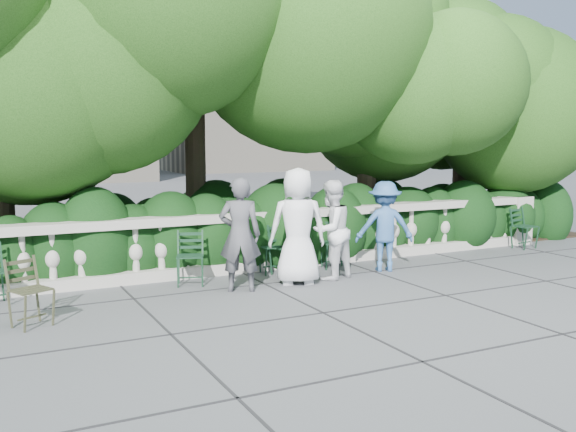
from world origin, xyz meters
name	(u,v)px	position (x,y,z in m)	size (l,w,h in m)	color
ground	(319,292)	(0.00, 0.00, 0.00)	(90.00, 90.00, 0.00)	#494A50
balustrade	(267,241)	(0.00, 1.80, 0.49)	(12.00, 0.44, 1.00)	#9E998E
shrub_hedge	(240,257)	(0.00, 3.00, 0.00)	(15.00, 2.60, 1.70)	black
tree_canopy	(268,43)	(0.69, 3.19, 3.96)	(15.04, 6.52, 6.78)	#3F3023
chair_b	(190,287)	(-1.58, 1.11, 0.00)	(0.44, 0.48, 0.84)	black
chair_c	(292,276)	(0.13, 1.12, 0.00)	(0.44, 0.48, 0.84)	black
chair_d	(336,270)	(1.02, 1.21, 0.00)	(0.44, 0.48, 0.84)	black
chair_e	(276,275)	(-0.07, 1.30, 0.00)	(0.44, 0.48, 0.84)	black
chair_f	(530,249)	(5.48, 1.15, 0.00)	(0.44, 0.48, 0.84)	black
chair_weathered	(39,329)	(-3.82, -0.09, 0.00)	(0.44, 0.48, 0.84)	black
person_businessman	(298,226)	(-0.04, 0.59, 0.89)	(0.87, 0.57, 1.78)	white
person_woman_grey	(240,235)	(-1.00, 0.57, 0.83)	(0.61, 0.40, 1.67)	#46464C
person_casual_man	(331,230)	(0.59, 0.67, 0.78)	(0.76, 0.59, 1.57)	white
person_older_blue	(385,226)	(1.71, 0.81, 0.75)	(0.97, 0.56, 1.50)	#305991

